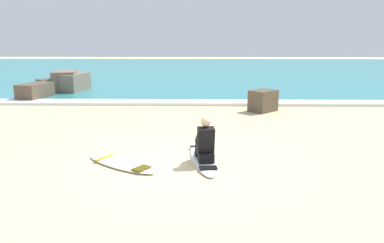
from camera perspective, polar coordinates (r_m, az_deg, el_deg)
name	(u,v)px	position (r m, az deg, el deg)	size (l,w,h in m)	color
ground_plane	(178,163)	(7.98, -2.20, -6.28)	(80.00, 80.00, 0.00)	beige
sea	(194,71)	(28.33, 0.28, 7.73)	(80.00, 28.00, 0.10)	teal
breaking_foam	(188,103)	(14.74, -0.60, 2.90)	(80.00, 0.90, 0.11)	white
surfboard_main	(203,157)	(8.24, 1.72, -5.38)	(0.80, 2.55, 0.08)	silver
surfer_seated	(205,143)	(7.80, 2.01, -3.35)	(0.44, 0.74, 0.95)	black
surfboard_spare_near	(121,164)	(7.93, -10.74, -6.35)	(1.81, 1.51, 0.08)	#EFE5C6
rock_outcrop_distant	(61,85)	(18.37, -19.32, 5.30)	(2.38, 3.99, 1.01)	#756656
shoreline_rock	(263,101)	(13.49, 10.77, 3.12)	(0.92, 0.67, 0.75)	brown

